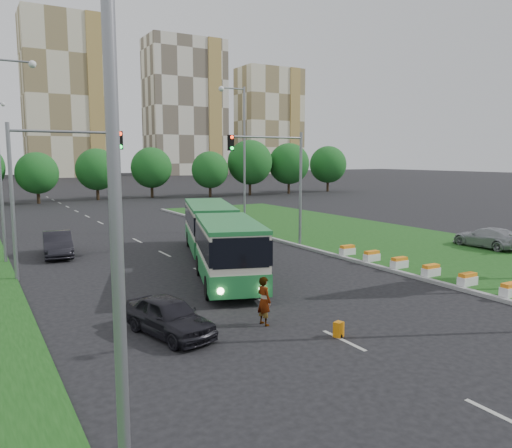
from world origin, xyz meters
TOP-DOWN VIEW (x-y plane):
  - ground at (0.00, 0.00)m, footprint 360.00×360.00m
  - grass_median at (13.00, 8.00)m, footprint 14.00×60.00m
  - median_kerb at (6.05, 8.00)m, footprint 0.30×60.00m
  - lane_markings at (-3.00, 20.00)m, footprint 0.20×100.00m
  - flower_planters at (6.70, -1.40)m, footprint 1.10×13.70m
  - traffic_mast_median at (4.78, 10.00)m, footprint 5.76×0.32m
  - traffic_mast_left at (-10.38, 9.00)m, footprint 5.76×0.32m
  - street_lamps at (-3.00, 10.00)m, footprint 36.00×60.00m
  - tree_line at (10.00, 55.00)m, footprint 120.00×8.00m
  - apartment_tower_ceast at (15.00, 150.00)m, footprint 25.00×15.00m
  - apartment_tower_east at (55.00, 150.00)m, footprint 27.00×15.00m
  - midrise_east at (90.00, 150.00)m, footprint 24.00×14.00m
  - articulated_bus at (-1.78, 7.20)m, footprint 2.68×17.16m
  - car_left_near at (-8.03, -2.46)m, footprint 2.54×4.34m
  - car_left_far at (-9.16, 14.67)m, footprint 2.15×4.93m
  - car_median at (16.62, 2.33)m, footprint 2.02×4.84m
  - pedestrian at (-4.55, -3.22)m, footprint 0.53×0.73m
  - shopping_trolley at (-2.93, -5.63)m, footprint 0.32×0.34m

SIDE VIEW (x-z plane):
  - ground at x=0.00m, z-range 0.00..0.00m
  - lane_markings at x=-3.00m, z-range -0.01..0.01m
  - grass_median at x=13.00m, z-range 0.00..0.15m
  - median_kerb at x=6.05m, z-range 0.00..0.18m
  - shopping_trolley at x=-2.93m, z-range 0.00..0.54m
  - flower_planters at x=6.70m, z-range 0.15..0.75m
  - car_left_near at x=-8.03m, z-range 0.00..1.39m
  - car_left_far at x=-9.16m, z-range 0.00..1.58m
  - car_median at x=16.62m, z-range 0.15..1.55m
  - pedestrian at x=-4.55m, z-range 0.00..1.86m
  - articulated_bus at x=-1.78m, z-range 0.32..3.14m
  - tree_line at x=10.00m, z-range 0.00..9.00m
  - traffic_mast_median at x=4.78m, z-range 1.35..9.35m
  - traffic_mast_left at x=-10.38m, z-range 1.35..9.35m
  - street_lamps at x=-3.00m, z-range 0.00..12.00m
  - midrise_east at x=90.00m, z-range 0.00..40.00m
  - apartment_tower_east at x=55.00m, z-range 0.00..47.00m
  - apartment_tower_ceast at x=15.00m, z-range 0.00..50.00m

